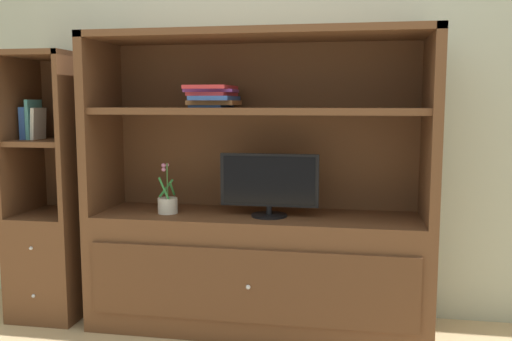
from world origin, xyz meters
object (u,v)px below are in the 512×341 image
tv_monitor (269,184)px  magazine_stack (213,96)px  bookshelf_tall (54,226)px  upright_book_row (33,122)px  potted_plant (168,204)px  media_console (258,239)px

tv_monitor → magazine_stack: (-0.32, 0.04, 0.47)m
bookshelf_tall → upright_book_row: (-0.10, -0.01, 0.61)m
bookshelf_tall → potted_plant: bearing=-5.1°
tv_monitor → bookshelf_tall: size_ratio=0.35×
tv_monitor → upright_book_row: 1.44m
tv_monitor → potted_plant: (-0.57, -0.01, -0.13)m
tv_monitor → upright_book_row: size_ratio=2.31×
upright_book_row → potted_plant: bearing=-3.9°
media_console → upright_book_row: (-1.33, -0.01, 0.64)m
potted_plant → magazine_stack: magazine_stack is taller
potted_plant → bookshelf_tall: bookshelf_tall is taller
tv_monitor → bookshelf_tall: (-1.30, 0.05, -0.30)m
upright_book_row → media_console: bearing=0.3°
magazine_stack → upright_book_row: size_ratio=1.49×
tv_monitor → magazine_stack: bearing=172.0°
tv_monitor → bookshelf_tall: bookshelf_tall is taller
magazine_stack → upright_book_row: 1.09m
tv_monitor → bookshelf_tall: bearing=177.7°
tv_monitor → potted_plant: tv_monitor is taller
potted_plant → media_console: bearing=7.3°
media_console → potted_plant: (-0.50, -0.06, 0.19)m
media_console → tv_monitor: (0.07, -0.05, 0.32)m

